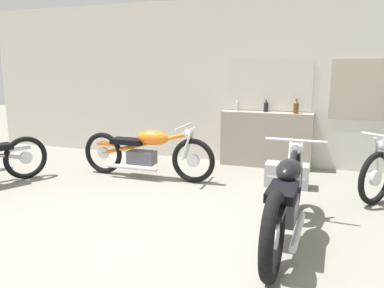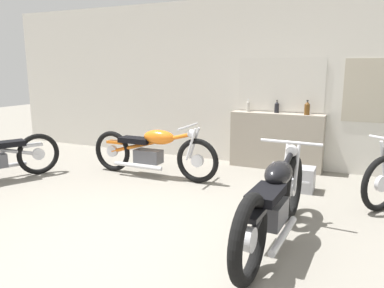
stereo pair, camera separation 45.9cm
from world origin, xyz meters
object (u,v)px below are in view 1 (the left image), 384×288
Objects in this scene: motorcycle_black at (286,199)px; hard_case_silver at (287,175)px; motorcycle_orange at (146,151)px; bottle_left_center at (266,106)px; bottle_leftmost at (238,105)px; bottle_center at (296,107)px.

hard_case_silver is (-0.14, 1.75, -0.26)m from motorcycle_black.
bottle_left_center is at bearing 39.49° from motorcycle_orange.
bottle_left_center is at bearing 102.41° from motorcycle_black.
bottle_leftmost is 0.96m from bottle_center.
motorcycle_black is 1.78m from hard_case_silver.
bottle_center is 1.30m from hard_case_silver.
bottle_center reaches higher than bottle_left_center.
motorcycle_orange reaches higher than hard_case_silver.
bottle_center reaches higher than motorcycle_orange.
bottle_left_center is 0.10× the size of motorcycle_orange.
hard_case_silver is at bearing 7.40° from motorcycle_orange.
motorcycle_orange is 1.00× the size of motorcycle_black.
bottle_center is 0.11× the size of motorcycle_black.
hard_case_silver is (0.47, -1.04, -0.85)m from bottle_left_center.
motorcycle_black is at bearing -68.54° from bottle_leftmost.
bottle_left_center reaches higher than motorcycle_black.
bottle_leftmost is 1.03× the size of bottle_left_center.
bottle_leftmost is 1.80m from motorcycle_orange.
bottle_left_center is at bearing 114.46° from hard_case_silver.
bottle_center is 2.49m from motorcycle_orange.
bottle_leftmost reaches higher than motorcycle_black.
bottle_left_center is at bearing 3.23° from bottle_leftmost.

